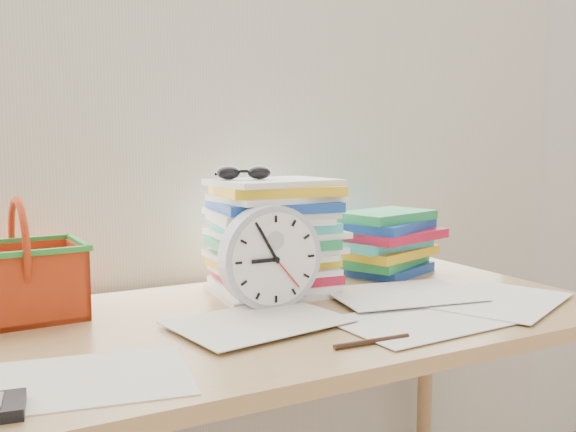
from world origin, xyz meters
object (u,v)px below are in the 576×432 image
clock (270,257)px  paper_stack (273,237)px  desk (279,349)px  book_stack (384,243)px  basket (20,260)px

clock → paper_stack: bearing=61.2°
desk → book_stack: (0.43, 0.22, 0.16)m
desk → clock: clock is taller
desk → basket: (-0.47, 0.21, 0.19)m
desk → clock: (0.00, 0.04, 0.18)m
desk → paper_stack: 0.28m
paper_stack → clock: size_ratio=1.38×
basket → paper_stack: bearing=-6.9°
paper_stack → book_stack: 0.36m
paper_stack → basket: (-0.54, 0.04, -0.01)m
clock → basket: basket is taller
desk → book_stack: bearing=26.9°
book_stack → basket: size_ratio=1.17×
basket → clock: bearing=-22.3°
paper_stack → clock: paper_stack is taller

